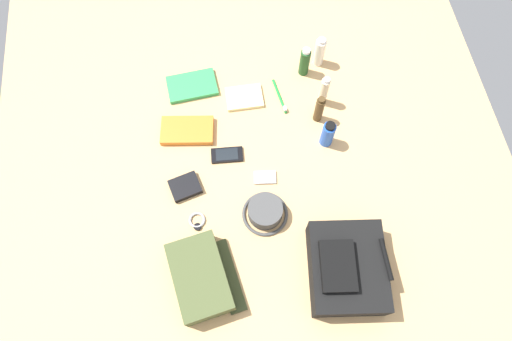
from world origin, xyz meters
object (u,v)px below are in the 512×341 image
(media_player, at_px, (265,177))
(wristwatch, at_px, (197,221))
(toothbrush, at_px, (280,98))
(wallet, at_px, (185,187))
(bucket_hat, at_px, (265,212))
(toiletry_pouch, at_px, (201,278))
(notepad, at_px, (244,97))
(deodorant_spray, at_px, (328,134))
(shampoo_bottle, at_px, (305,62))
(backpack, at_px, (346,268))
(paperback_novel, at_px, (192,86))
(cologne_bottle, at_px, (319,109))
(cell_phone, at_px, (227,155))
(lotion_bottle, at_px, (324,91))
(travel_guidebook, at_px, (187,131))
(toothpaste_tube, at_px, (320,52))

(media_player, height_order, wristwatch, same)
(toothbrush, relative_size, wallet, 1.52)
(bucket_hat, relative_size, toothbrush, 1.02)
(toiletry_pouch, bearing_deg, notepad, 161.55)
(wristwatch, height_order, toothbrush, toothbrush)
(media_player, bearing_deg, deodorant_spray, 114.71)
(shampoo_bottle, distance_m, wristwatch, 0.79)
(backpack, xyz_separation_m, toiletry_pouch, (-0.04, -0.49, -0.02))
(wallet, bearing_deg, wristwatch, -2.01)
(paperback_novel, bearing_deg, toiletry_pouch, -2.24)
(toiletry_pouch, relative_size, media_player, 3.35)
(backpack, bearing_deg, shampoo_bottle, 179.10)
(cologne_bottle, relative_size, cell_phone, 1.15)
(wristwatch, relative_size, wallet, 0.65)
(lotion_bottle, xyz_separation_m, cologne_bottle, (0.07, -0.03, -0.01))
(notepad, bearing_deg, paperback_novel, -113.02)
(shampoo_bottle, height_order, cell_phone, shampoo_bottle)
(travel_guidebook, bearing_deg, wallet, -6.58)
(toothpaste_tube, xyz_separation_m, cologne_bottle, (0.27, -0.06, -0.00))
(backpack, distance_m, toothbrush, 0.74)
(lotion_bottle, height_order, travel_guidebook, lotion_bottle)
(travel_guidebook, bearing_deg, backpack, 38.30)
(lotion_bottle, distance_m, deodorant_spray, 0.19)
(cologne_bottle, relative_size, wristwatch, 2.06)
(backpack, height_order, travel_guidebook, backpack)
(toiletry_pouch, bearing_deg, paperback_novel, 177.76)
(travel_guidebook, bearing_deg, shampoo_bottle, 113.21)
(lotion_bottle, height_order, paperback_novel, lotion_bottle)
(shampoo_bottle, distance_m, deodorant_spray, 0.34)
(toothpaste_tube, xyz_separation_m, shampoo_bottle, (0.04, -0.07, -0.00))
(shampoo_bottle, xyz_separation_m, cell_phone, (0.35, -0.37, -0.06))
(bucket_hat, xyz_separation_m, wristwatch, (-0.01, -0.25, -0.02))
(paperback_novel, distance_m, travel_guidebook, 0.21)
(backpack, height_order, notepad, backpack)
(toiletry_pouch, distance_m, toothpaste_tube, 1.03)
(travel_guidebook, bearing_deg, deodorant_spray, 77.47)
(toothpaste_tube, xyz_separation_m, wallet, (0.50, -0.61, -0.06))
(shampoo_bottle, relative_size, cell_phone, 1.16)
(travel_guidebook, bearing_deg, toothpaste_tube, 114.08)
(cologne_bottle, distance_m, media_player, 0.35)
(shampoo_bottle, xyz_separation_m, travel_guidebook, (0.22, -0.51, -0.06))
(media_player, bearing_deg, travel_guidebook, -130.85)
(cell_phone, height_order, toothbrush, toothbrush)
(cologne_bottle, xyz_separation_m, deodorant_spray, (0.11, 0.01, -0.00))
(bucket_hat, bearing_deg, toothbrush, 164.32)
(bucket_hat, height_order, shampoo_bottle, shampoo_bottle)
(toiletry_pouch, xyz_separation_m, deodorant_spray, (-0.47, 0.54, 0.02))
(toothpaste_tube, relative_size, toothbrush, 0.89)
(lotion_bottle, relative_size, travel_guidebook, 0.73)
(media_player, xyz_separation_m, notepad, (-0.37, -0.03, 0.00))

